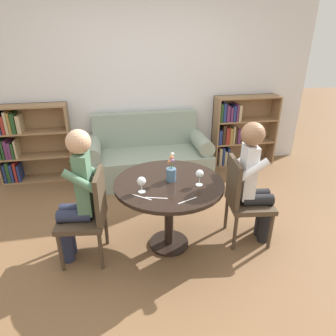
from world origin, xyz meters
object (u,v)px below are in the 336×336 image
object	(u,v)px
bookshelf_right	(236,131)
chair_left	(89,213)
wine_glass_right	(200,174)
wine_glass_left	(141,182)
couch	(148,158)
person_right	(254,180)
person_left	(77,194)
chair_right	(243,197)
bookshelf_left	(25,143)
flower_vase	(171,172)

from	to	relation	value
bookshelf_right	chair_left	distance (m)	2.91
wine_glass_right	wine_glass_left	bearing A→B (deg)	-176.72
couch	person_right	world-z (taller)	person_right
bookshelf_right	wine_glass_left	bearing A→B (deg)	-130.76
couch	bookshelf_right	xyz separation A→B (m)	(1.45, 0.27, 0.24)
couch	person_left	xyz separation A→B (m)	(-0.84, -1.61, 0.38)
person_left	wine_glass_right	world-z (taller)	person_left
chair_right	person_left	xyz separation A→B (m)	(-1.59, 0.02, 0.19)
person_left	person_right	xyz separation A→B (m)	(1.67, -0.04, 0.00)
chair_right	wine_glass_left	world-z (taller)	chair_right
couch	chair_right	size ratio (longest dim) A/B	1.95
bookshelf_right	wine_glass_right	distance (m)	2.32
wine_glass_left	wine_glass_right	bearing A→B (deg)	3.28
bookshelf_left	flower_vase	size ratio (longest dim) A/B	4.01
person_left	wine_glass_right	bearing A→B (deg)	92.48
bookshelf_left	person_right	size ratio (longest dim) A/B	0.87
bookshelf_right	wine_glass_left	xyz separation A→B (m)	(-1.72, -2.00, 0.27)
person_right	wine_glass_left	bearing A→B (deg)	101.72
person_left	wine_glass_right	distance (m)	1.11
couch	flower_vase	world-z (taller)	flower_vase
bookshelf_right	person_left	bearing A→B (deg)	-140.68
bookshelf_left	person_right	xyz separation A→B (m)	(2.55, -1.91, 0.13)
bookshelf_right	flower_vase	xyz separation A→B (m)	(-1.43, -1.83, 0.26)
wine_glass_left	flower_vase	world-z (taller)	flower_vase
person_left	flower_vase	distance (m)	0.87
couch	bookshelf_right	bearing A→B (deg)	10.39
wine_glass_left	flower_vase	size ratio (longest dim) A/B	0.53
person_left	flower_vase	bearing A→B (deg)	100.35
couch	wine_glass_left	world-z (taller)	couch
chair_right	wine_glass_right	world-z (taller)	chair_right
bookshelf_right	person_right	xyz separation A→B (m)	(-0.62, -1.91, 0.14)
wine_glass_left	flower_vase	distance (m)	0.34
chair_right	person_left	world-z (taller)	person_left
bookshelf_right	chair_left	bearing A→B (deg)	-139.33
wine_glass_left	wine_glass_right	distance (m)	0.53
person_left	chair_left	bearing A→B (deg)	84.87
person_right	wine_glass_right	xyz separation A→B (m)	(-0.57, -0.06, 0.14)
chair_right	person_right	world-z (taller)	person_right
couch	bookshelf_left	bearing A→B (deg)	171.14
chair_left	wine_glass_right	size ratio (longest dim) A/B	5.94
wine_glass_left	bookshelf_left	bearing A→B (deg)	125.85
chair_right	chair_left	bearing A→B (deg)	97.18
couch	bookshelf_right	distance (m)	1.50
couch	flower_vase	distance (m)	1.64
chair_right	wine_glass_right	xyz separation A→B (m)	(-0.49, -0.07, 0.34)
wine_glass_right	person_left	bearing A→B (deg)	175.04
person_right	chair_right	bearing A→B (deg)	84.92
chair_left	flower_vase	bearing A→B (deg)	102.06
chair_right	person_left	bearing A→B (deg)	96.50
person_right	chair_left	bearing A→B (deg)	96.52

